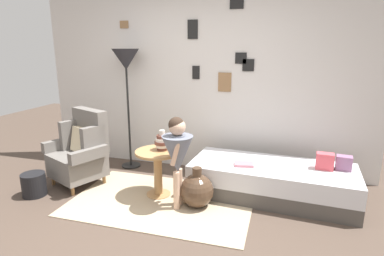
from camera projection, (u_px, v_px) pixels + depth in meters
ground_plane at (149, 238)px, 2.97m from camera, size 12.00×12.00×0.00m
gallery_wall at (202, 80)px, 4.46m from camera, size 4.80×0.12×2.60m
rug at (162, 201)px, 3.67m from camera, size 2.07×1.32×0.01m
armchair at (81, 151)px, 4.09m from camera, size 0.89×0.80×0.97m
daybed at (271, 181)px, 3.76m from camera, size 1.95×0.94×0.40m
pillow_head at (344, 163)px, 3.55m from camera, size 0.18×0.14×0.16m
pillow_mid at (325, 161)px, 3.56m from camera, size 0.20×0.13×0.19m
side_table at (158, 164)px, 3.74m from camera, size 0.53×0.53×0.57m
vase_striped at (162, 142)px, 3.72m from camera, size 0.18×0.18×0.24m
floor_lamp at (126, 65)px, 4.41m from camera, size 0.38×0.38×1.73m
person_child at (178, 152)px, 3.38m from camera, size 0.34×0.34×1.04m
book_on_daybed at (244, 164)px, 3.69m from camera, size 0.24×0.19×0.03m
demijohn_near at (197, 190)px, 3.52m from camera, size 0.38×0.38×0.46m
magazine_basket at (34, 184)px, 3.80m from camera, size 0.28×0.28×0.28m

